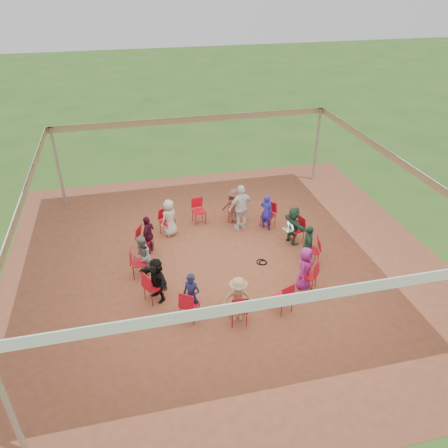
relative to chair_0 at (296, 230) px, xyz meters
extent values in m
plane|color=#2C531A|center=(-2.49, -0.64, -0.45)|extent=(80.00, 80.00, 0.00)
plane|color=brown|center=(-2.49, -0.64, -0.44)|extent=(13.00, 13.00, 0.00)
cylinder|color=#B2B2B7|center=(-7.49, -5.64, 1.05)|extent=(0.12, 0.12, 3.00)
cylinder|color=#B2B2B7|center=(-7.49, 4.36, 1.05)|extent=(0.12, 0.12, 3.00)
cylinder|color=#B2B2B7|center=(2.51, 4.36, 1.05)|extent=(0.12, 0.12, 3.00)
plane|color=white|center=(-2.49, -0.64, 2.55)|extent=(10.30, 10.30, 0.00)
cube|color=white|center=(-2.49, -5.79, 2.43)|extent=(10.30, 0.03, 0.24)
cube|color=white|center=(-2.49, 4.51, 2.43)|extent=(10.30, 0.03, 0.24)
cube|color=white|center=(-7.64, -0.64, 2.43)|extent=(0.03, 10.30, 0.24)
cube|color=white|center=(2.66, -0.64, 2.43)|extent=(0.03, 10.30, 0.24)
imported|color=#234833|center=(-0.12, -0.03, 0.20)|extent=(0.73, 1.26, 1.28)
imported|color=#2420A8|center=(-0.67, 1.00, 0.20)|extent=(0.54, 0.55, 1.28)
imported|color=brown|center=(-1.65, 1.66, 0.20)|extent=(0.92, 0.67, 1.28)
imported|color=#B3ADA0|center=(-3.91, 1.36, 0.20)|extent=(0.71, 0.65, 1.28)
imported|color=#3E0E22|center=(-4.68, 0.47, 0.20)|extent=(0.68, 0.84, 1.28)
imported|color=slate|center=(-4.95, -0.67, 0.20)|extent=(0.37, 0.63, 1.28)
imported|color=black|center=(-4.65, -1.81, 0.20)|extent=(0.96, 1.26, 1.28)
imported|color=#191B3D|center=(-3.86, -2.68, 0.20)|extent=(0.56, 0.52, 1.28)
imported|color=tan|center=(-2.76, -3.08, 0.20)|extent=(0.87, 0.50, 1.28)
imported|color=#8C1F79|center=(-0.64, -2.25, 0.20)|extent=(0.68, 0.70, 1.28)
imported|color=#234833|center=(-0.10, -1.20, 0.20)|extent=(0.55, 0.82, 1.28)
imported|color=silver|center=(-1.51, 1.19, 0.37)|extent=(1.05, 0.70, 1.63)
torus|color=black|center=(-1.42, -0.88, -0.43)|extent=(0.38, 0.38, 0.03)
torus|color=black|center=(-1.38, -0.92, -0.43)|extent=(0.31, 0.31, 0.03)
cube|color=#B7B7BC|center=(-0.33, -0.08, 0.10)|extent=(0.30, 0.37, 0.02)
cube|color=#B7B7BC|center=(-0.22, -0.06, 0.21)|extent=(0.15, 0.33, 0.21)
cube|color=#CCE0FF|center=(-0.23, -0.06, 0.21)|extent=(0.12, 0.29, 0.18)
camera|label=1|loc=(-5.02, -11.13, 7.38)|focal=35.00mm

